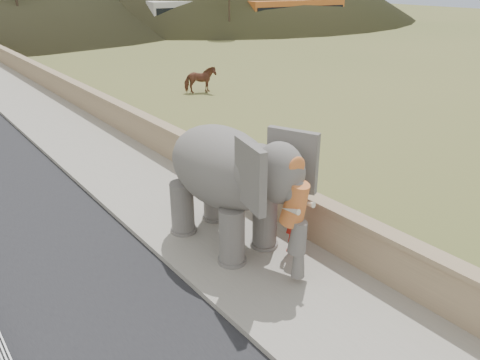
% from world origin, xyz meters
% --- Properties ---
extents(ground, '(160.00, 160.00, 0.00)m').
position_xyz_m(ground, '(0.00, 0.00, 0.00)').
color(ground, olive).
rests_on(ground, ground).
extents(walkway, '(3.00, 120.00, 0.15)m').
position_xyz_m(walkway, '(0.00, 10.00, 0.07)').
color(walkway, '#9E9687').
rests_on(walkway, ground).
extents(parapet, '(0.30, 120.00, 1.10)m').
position_xyz_m(parapet, '(1.65, 10.00, 0.55)').
color(parapet, tan).
rests_on(parapet, ground).
extents(cow, '(1.76, 1.25, 1.36)m').
position_xyz_m(cow, '(7.77, 12.77, 0.68)').
color(cow, brown).
rests_on(cow, ground).
extents(distant_car, '(4.56, 3.11, 1.44)m').
position_xyz_m(distant_car, '(19.51, 35.61, 0.72)').
color(distant_car, '#B4B3BA').
rests_on(distant_car, ground).
extents(bus_white, '(11.27, 4.51, 3.10)m').
position_xyz_m(bus_white, '(23.09, 35.80, 1.55)').
color(bus_white, silver).
rests_on(bus_white, ground).
extents(bus_orange, '(11.27, 4.51, 3.10)m').
position_xyz_m(bus_orange, '(31.40, 30.37, 1.55)').
color(bus_orange, orange).
rests_on(bus_orange, ground).
extents(elephant_and_man, '(2.37, 4.00, 2.79)m').
position_xyz_m(elephant_and_man, '(0.02, -0.01, 1.54)').
color(elephant_and_man, slate).
rests_on(elephant_and_man, ground).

